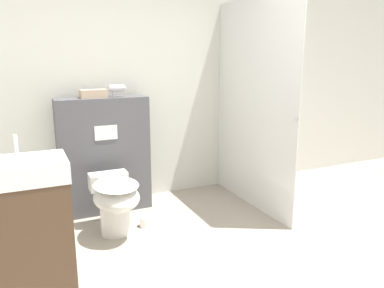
# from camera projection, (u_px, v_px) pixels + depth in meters

# --- Properties ---
(wall_back) EXTENTS (8.00, 0.06, 2.50)m
(wall_back) POSITION_uv_depth(u_px,v_px,m) (148.00, 87.00, 4.14)
(wall_back) COLOR silver
(wall_back) RESTS_ON ground_plane
(partition_panel) EXTENTS (0.90, 0.29, 1.18)m
(partition_panel) POSITION_uv_depth(u_px,v_px,m) (104.00, 155.00, 3.83)
(partition_panel) COLOR #4C4C51
(partition_panel) RESTS_ON ground_plane
(shower_glass) EXTENTS (0.04, 1.44, 2.16)m
(shower_glass) POSITION_uv_depth(u_px,v_px,m) (253.00, 105.00, 3.88)
(shower_glass) COLOR silver
(shower_glass) RESTS_ON ground_plane
(toilet) EXTENTS (0.40, 0.64, 0.51)m
(toilet) POSITION_uv_depth(u_px,v_px,m) (115.00, 200.00, 3.32)
(toilet) COLOR white
(toilet) RESTS_ON ground_plane
(sink_vanity) EXTENTS (0.57, 0.41, 1.09)m
(sink_vanity) POSITION_uv_depth(u_px,v_px,m) (25.00, 233.00, 2.37)
(sink_vanity) COLOR #473323
(sink_vanity) RESTS_ON ground_plane
(hair_drier) EXTENTS (0.18, 0.07, 0.12)m
(hair_drier) POSITION_uv_depth(u_px,v_px,m) (117.00, 88.00, 3.71)
(hair_drier) COLOR #B7B7BC
(hair_drier) RESTS_ON partition_panel
(folded_towel) EXTENTS (0.25, 0.16, 0.08)m
(folded_towel) POSITION_uv_depth(u_px,v_px,m) (93.00, 94.00, 3.66)
(folded_towel) COLOR tan
(folded_towel) RESTS_ON partition_panel
(spare_toilet_roll) EXTENTS (0.10, 0.10, 0.10)m
(spare_toilet_roll) POSITION_uv_depth(u_px,v_px,m) (145.00, 222.00, 3.54)
(spare_toilet_roll) COLOR white
(spare_toilet_roll) RESTS_ON ground_plane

